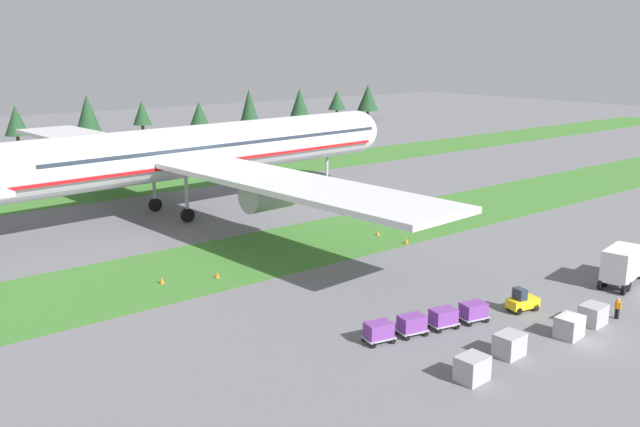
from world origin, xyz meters
The scene contains 20 objects.
ground_plane centered at (0.00, 0.00, 0.00)m, with size 400.00×400.00×0.00m, color slate.
grass_strip_near centered at (0.00, 32.90, 0.00)m, with size 320.00×14.84×0.01m, color #3D752D.
grass_strip_far centered at (0.00, 74.59, 0.00)m, with size 320.00×14.84×0.01m, color #3D752D.
airliner centered at (-4.20, 53.56, 8.03)m, with size 69.35×85.18×22.40m.
baggage_tug centered at (1.54, 6.25, 0.81)m, with size 2.81×1.80×1.97m.
cargo_dolly_lead centered at (-3.38, 7.27, 0.92)m, with size 2.46×1.91×1.55m.
cargo_dolly_second centered at (-6.22, 7.86, 0.92)m, with size 2.46×1.91×1.55m.
cargo_dolly_third centered at (-9.06, 8.44, 0.92)m, with size 2.46×1.91×1.55m.
cargo_dolly_fourth centered at (-11.90, 9.03, 0.92)m, with size 2.46×1.91×1.55m.
catering_truck centered at (14.34, 4.52, 1.95)m, with size 7.27×3.60×3.58m.
ground_crew_marshaller centered at (6.08, 0.55, 0.95)m, with size 0.36×0.55×1.74m.
uld_container_0 centered at (-6.27, 1.73, 0.82)m, with size 2.00×1.60×1.65m, color #A3A3A8.
uld_container_1 centered at (-11.20, 0.97, 0.85)m, with size 2.00×1.60×1.70m, color #A3A3A8.
uld_container_2 centered at (-0.12, 0.91, 0.82)m, with size 2.00×1.60×1.64m, color #A3A3A8.
uld_container_3 centered at (3.47, 1.11, 0.81)m, with size 2.00×1.60×1.62m, color #A3A3A8.
taxiway_marker_0 centered at (-18.62, 30.70, 0.31)m, with size 0.44×0.44×0.63m, color orange.
taxiway_marker_1 centered at (8.11, 30.45, 0.27)m, with size 0.44×0.44×0.54m, color orange.
taxiway_marker_2 centered at (-13.83, 28.95, 0.29)m, with size 0.44×0.44×0.57m, color orange.
taxiway_marker_3 centered at (8.30, 26.06, 0.31)m, with size 0.44×0.44×0.62m, color orange.
distant_tree_line centered at (1.20, 122.35, 6.57)m, with size 190.69×9.94×12.60m.
Camera 1 is at (-44.17, -24.73, 21.14)m, focal length 38.51 mm.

